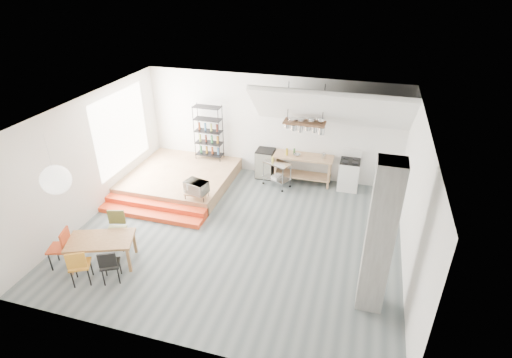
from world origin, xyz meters
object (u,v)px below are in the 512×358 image
(rolling_cart, at_px, (277,171))
(mini_fridge, at_px, (265,163))
(dining_table, at_px, (101,242))
(stove, at_px, (349,174))

(rolling_cart, xyz_separation_m, mini_fridge, (-0.50, 0.50, -0.05))
(dining_table, relative_size, rolling_cart, 1.77)
(stove, height_order, dining_table, stove)
(stove, xyz_separation_m, dining_table, (-5.04, -5.07, 0.12))
(stove, relative_size, mini_fridge, 1.27)
(stove, relative_size, rolling_cart, 1.29)
(stove, distance_m, dining_table, 7.15)
(stove, relative_size, dining_table, 0.73)
(dining_table, bearing_deg, mini_fridge, 43.71)
(dining_table, xyz_separation_m, mini_fridge, (2.43, 5.12, -0.14))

